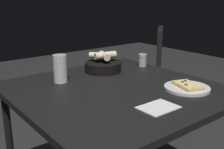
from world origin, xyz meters
TOP-DOWN VIEW (x-y plane):
  - dining_table at (0.00, 0.00)m, footprint 0.97×0.98m
  - pizza_plate at (0.26, -0.24)m, footprint 0.22×0.22m
  - bread_basket at (0.14, 0.29)m, footprint 0.22×0.22m
  - beer_glass at (-0.17, 0.26)m, footprint 0.07×0.07m
  - pepper_shaker at (0.41, 0.23)m, footprint 0.05×0.05m
  - napkin at (-0.02, -0.31)m, footprint 0.16×0.12m
  - chair_near at (0.70, 0.50)m, footprint 0.62×0.62m

SIDE VIEW (x-z plane):
  - chair_near at x=0.70m, z-range 0.06..0.97m
  - dining_table at x=0.00m, z-range 0.29..1.00m
  - napkin at x=-0.02m, z-range 0.71..0.71m
  - pizza_plate at x=0.26m, z-range 0.70..0.74m
  - pepper_shaker at x=0.41m, z-range 0.70..0.79m
  - bread_basket at x=0.14m, z-range 0.69..0.81m
  - beer_glass at x=-0.17m, z-range 0.70..0.85m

